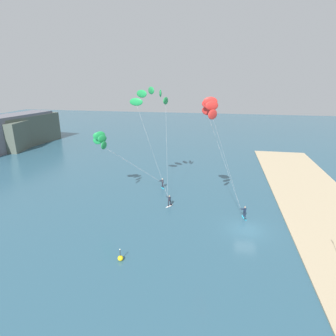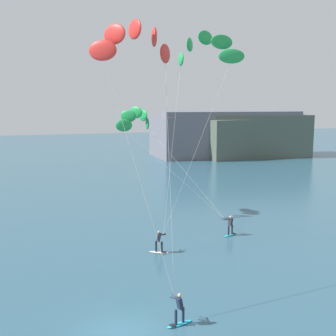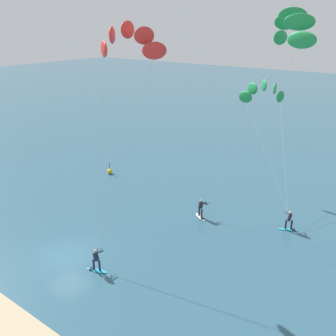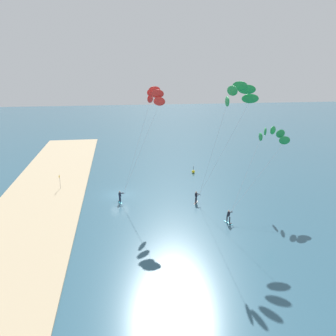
% 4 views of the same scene
% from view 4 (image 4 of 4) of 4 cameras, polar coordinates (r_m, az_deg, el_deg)
% --- Properties ---
extents(ground_plane, '(240.00, 240.00, 0.00)m').
position_cam_4_polar(ground_plane, '(50.76, -8.14, -4.44)').
color(ground_plane, '#2D566B').
extents(sand_strip, '(80.00, 11.78, 0.16)m').
position_cam_4_polar(sand_strip, '(51.93, -20.33, -4.76)').
color(sand_strip, tan).
rests_on(sand_strip, ground).
extents(kitesurfer_nearshore, '(5.07, 6.65, 15.61)m').
position_cam_4_polar(kitesurfer_nearshore, '(45.87, -2.53, 11.27)').
color(kitesurfer_nearshore, '#23ADD1').
rests_on(kitesurfer_nearshore, ground).
extents(kitesurfer_mid_water, '(9.11, 10.04, 10.50)m').
position_cam_4_polar(kitesurfer_mid_water, '(47.40, 16.78, 4.80)').
color(kitesurfer_mid_water, '#23ADD1').
rests_on(kitesurfer_mid_water, ground).
extents(kitesurfer_far_out, '(7.98, 7.07, 16.51)m').
position_cam_4_polar(kitesurfer_far_out, '(40.69, 11.57, 11.43)').
color(kitesurfer_far_out, white).
rests_on(kitesurfer_far_out, ground).
extents(marker_buoy, '(0.56, 0.56, 1.38)m').
position_cam_4_polar(marker_buoy, '(60.20, 4.24, -0.60)').
color(marker_buoy, yellow).
rests_on(marker_buoy, ground).
extents(beach_flag, '(0.56, 0.05, 2.20)m').
position_cam_4_polar(beach_flag, '(54.27, -17.66, -1.76)').
color(beach_flag, gray).
rests_on(beach_flag, sand_strip).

